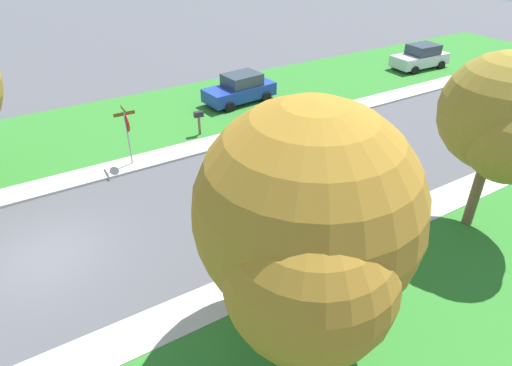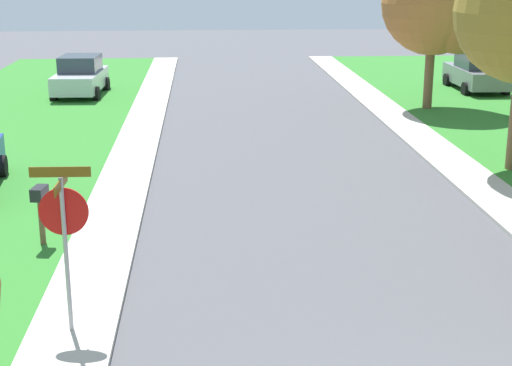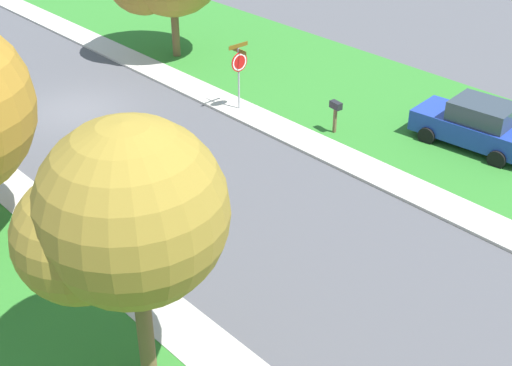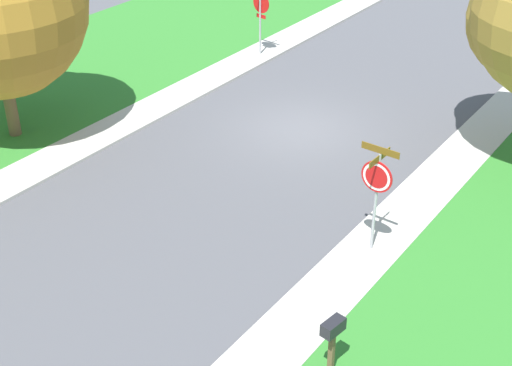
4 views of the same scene
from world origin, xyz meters
The scene contains 7 objects.
sidewalk_east centered at (4.70, 12.00, 0.05)m, with size 1.40×56.00×0.10m, color #B7B2A8.
sidewalk_west centered at (-4.70, 12.00, 0.05)m, with size 1.40×56.00×0.10m, color #B7B2A8.
stop_sign_far_corner centered at (-4.71, 4.48, 1.89)m, with size 0.92×0.92×2.77m.
car_silver_near_corner centered at (-7.86, 27.07, 0.87)m, with size 2.18×4.37×1.76m.
car_grey_behind_trees centered at (9.86, 27.03, 0.87)m, with size 2.06×4.31×1.76m.
tree_sidewalk_mid centered at (6.61, 22.66, 4.03)m, with size 4.29×3.99×6.16m.
mailbox centered at (-5.91, 8.41, 1.01)m, with size 0.31×0.51×1.31m.
Camera 2 is at (-2.56, -6.74, 5.73)m, focal length 53.63 mm.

